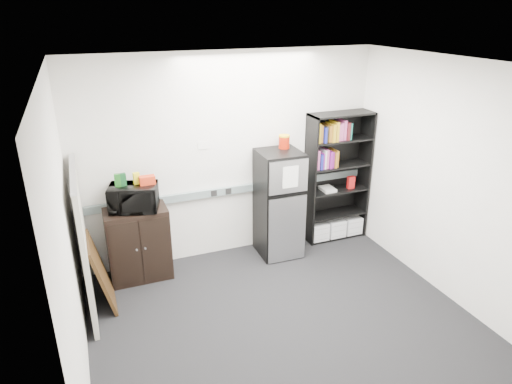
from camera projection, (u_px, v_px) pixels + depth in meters
floor at (284, 322)px, 4.94m from camera, size 4.00×4.00×0.00m
wall_back at (230, 157)px, 5.94m from camera, size 4.00×0.02×2.70m
wall_right at (448, 182)px, 5.11m from camera, size 0.02×3.50×2.70m
wall_left at (67, 245)px, 3.76m from camera, size 0.02×3.50×2.70m
ceiling at (291, 65)px, 3.93m from camera, size 4.00×3.50×0.02m
electrical_raceway at (231, 190)px, 6.09m from camera, size 3.92×0.05×0.10m
wall_note at (203, 145)px, 5.74m from camera, size 0.14×0.00×0.10m
bookshelf at (337, 178)px, 6.47m from camera, size 0.90×0.34×1.85m
cubicle_partition at (84, 242)px, 4.92m from camera, size 0.06×1.30×1.62m
cabinet at (138, 243)px, 5.62m from camera, size 0.74×0.49×0.93m
microwave at (134, 198)px, 5.38m from camera, size 0.64×0.51×0.31m
snack_box_a at (118, 180)px, 5.27m from camera, size 0.08×0.06×0.15m
snack_box_b at (123, 180)px, 5.29m from camera, size 0.08×0.06×0.15m
snack_box_c at (136, 178)px, 5.34m from camera, size 0.08×0.06×0.14m
snack_bag at (147, 180)px, 5.35m from camera, size 0.18×0.10×0.10m
refrigerator at (279, 204)px, 6.08m from camera, size 0.56×0.58×1.46m
coffee_can at (284, 141)px, 5.92m from camera, size 0.14×0.14×0.19m
framed_poster at (101, 271)px, 5.11m from camera, size 0.23×0.65×0.82m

